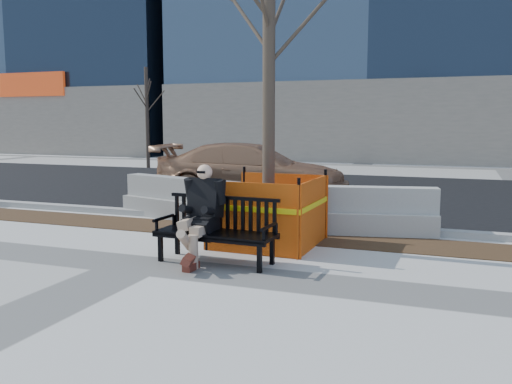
# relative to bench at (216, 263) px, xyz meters

# --- Properties ---
(ground) EXTENTS (120.00, 120.00, 0.00)m
(ground) POSITION_rel_bench_xyz_m (-1.00, -0.48, 0.00)
(ground) COLOR beige
(ground) RESTS_ON ground
(mulch_strip) EXTENTS (40.00, 1.20, 0.02)m
(mulch_strip) POSITION_rel_bench_xyz_m (-1.00, 2.12, 0.00)
(mulch_strip) COLOR #47301C
(mulch_strip) RESTS_ON ground
(asphalt_street) EXTENTS (60.00, 10.40, 0.01)m
(asphalt_street) POSITION_rel_bench_xyz_m (-1.00, 8.32, 0.00)
(asphalt_street) COLOR black
(asphalt_street) RESTS_ON ground
(curb) EXTENTS (60.00, 0.25, 0.12)m
(curb) POSITION_rel_bench_xyz_m (-1.00, 3.07, 0.06)
(curb) COLOR #9E9B93
(curb) RESTS_ON ground
(bench) EXTENTS (1.84, 0.73, 0.96)m
(bench) POSITION_rel_bench_xyz_m (0.00, 0.00, 0.00)
(bench) COLOR black
(bench) RESTS_ON ground
(seated_man) EXTENTS (0.66, 1.05, 1.44)m
(seated_man) POSITION_rel_bench_xyz_m (-0.25, 0.06, 0.00)
(seated_man) COLOR black
(seated_man) RESTS_ON ground
(tree_fence) EXTENTS (2.50, 2.50, 6.09)m
(tree_fence) POSITION_rel_bench_xyz_m (0.32, 1.40, 0.00)
(tree_fence) COLOR #FF5D11
(tree_fence) RESTS_ON ground
(sedan) EXTENTS (5.31, 2.80, 1.47)m
(sedan) POSITION_rel_bench_xyz_m (-1.82, 6.27, 0.00)
(sedan) COLOR #A16F4D
(sedan) RESTS_ON ground
(jersey_barrier_left) EXTENTS (3.11, 1.45, 0.88)m
(jersey_barrier_left) POSITION_rel_bench_xyz_m (-2.14, 3.00, 0.00)
(jersey_barrier_left) COLOR gray
(jersey_barrier_left) RESTS_ON ground
(jersey_barrier_right) EXTENTS (3.12, 1.21, 0.88)m
(jersey_barrier_right) POSITION_rel_bench_xyz_m (1.44, 2.75, 0.00)
(jersey_barrier_right) COLOR #AAA79F
(jersey_barrier_right) RESTS_ON ground
(far_tree_left) EXTENTS (2.04, 2.04, 4.67)m
(far_tree_left) POSITION_rel_bench_xyz_m (-9.45, 13.58, 0.00)
(far_tree_left) COLOR #44362B
(far_tree_left) RESTS_ON ground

